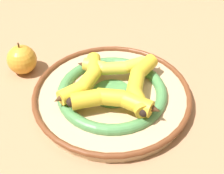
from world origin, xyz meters
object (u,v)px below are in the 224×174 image
at_px(banana_b, 113,101).
at_px(apple, 22,60).
at_px(decorative_bowl, 112,94).
at_px(banana_c, 85,79).
at_px(banana_a, 140,82).
at_px(banana_d, 113,67).

relative_size(banana_b, apple, 1.85).
bearing_deg(banana_b, decorative_bowl, -79.54).
relative_size(decorative_bowl, apple, 4.20).
height_order(decorative_bowl, banana_c, banana_c).
bearing_deg(decorative_bowl, banana_a, -40.07).
bearing_deg(decorative_bowl, banana_d, 48.00).
relative_size(banana_a, apple, 1.98).
relative_size(decorative_bowl, banana_c, 2.10).
bearing_deg(apple, banana_c, -71.22).
relative_size(decorative_bowl, banana_b, 2.27).
distance_m(banana_c, banana_d, 0.08).
xyz_separation_m(decorative_bowl, apple, (-0.10, 0.23, 0.02)).
distance_m(banana_b, apple, 0.28).
bearing_deg(banana_a, banana_c, -83.71).
height_order(decorative_bowl, banana_a, banana_a).
distance_m(decorative_bowl, apple, 0.25).
height_order(banana_c, apple, apple).
relative_size(banana_b, banana_c, 0.92).
relative_size(banana_a, banana_c, 0.99).
height_order(banana_c, banana_d, banana_c).
bearing_deg(banana_b, banana_a, -126.36).
bearing_deg(banana_d, banana_c, -145.91).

